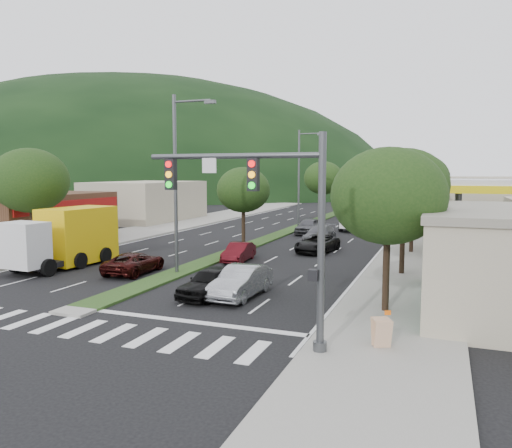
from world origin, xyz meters
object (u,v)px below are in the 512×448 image
at_px(tree_r_b, 404,185).
at_px(tree_med_near, 243,190).
at_px(tree_med_far, 323,178).
at_px(car_queue_a, 211,282).
at_px(tree_r_d, 420,179).
at_px(motorhome, 357,211).
at_px(car_queue_e, 309,226).
at_px(a_frame_sign, 382,330).
at_px(car_queue_c, 239,252).
at_px(tree_l_a, 30,181).
at_px(tree_r_e, 425,180).
at_px(car_queue_b, 320,234).
at_px(suv_maroon, 135,263).
at_px(box_truck, 68,239).
at_px(streetlight_near, 179,175).
at_px(sedan_silver, 241,282).
at_px(streetlight_mid, 301,174).
at_px(car_queue_d, 317,243).
at_px(tree_r_a, 388,196).
at_px(traffic_signal, 273,208).
at_px(tree_r_c, 413,187).

relative_size(tree_r_b, tree_med_near, 1.15).
xyz_separation_m(tree_med_far, car_queue_a, (4.10, -40.00, -4.32)).
height_order(tree_r_d, motorhome, tree_r_d).
bearing_deg(tree_r_b, car_queue_e, 120.66).
bearing_deg(a_frame_sign, car_queue_c, 103.62).
xyz_separation_m(tree_l_a, a_frame_sign, (24.87, -10.44, -4.48)).
distance_m(tree_r_e, car_queue_b, 18.73).
bearing_deg(a_frame_sign, suv_maroon, 127.33).
distance_m(tree_r_e, box_truck, 37.86).
xyz_separation_m(tree_med_near, streetlight_near, (0.21, -10.00, 1.16)).
bearing_deg(box_truck, tree_r_b, -163.63).
distance_m(sedan_silver, car_queue_b, 18.88).
xyz_separation_m(tree_med_near, motorhome, (5.80, 16.39, -2.67)).
distance_m(tree_r_d, box_truck, 29.80).
height_order(tree_r_b, streetlight_mid, streetlight_mid).
xyz_separation_m(tree_r_d, streetlight_near, (-11.79, -22.00, 0.40)).
bearing_deg(car_queue_a, tree_med_near, 113.86).
bearing_deg(car_queue_b, car_queue_c, -104.11).
xyz_separation_m(sedan_silver, car_queue_d, (0.20, 13.86, -0.08)).
xyz_separation_m(sedan_silver, car_queue_c, (-3.65, 8.41, -0.12)).
bearing_deg(tree_med_far, box_truck, -101.48).
distance_m(tree_med_near, box_truck, 13.02).
bearing_deg(car_queue_e, box_truck, -113.75).
distance_m(tree_r_a, streetlight_near, 12.48).
distance_m(tree_r_a, sedan_silver, 7.76).
distance_m(tree_med_near, sedan_silver, 15.06).
relative_size(sedan_silver, box_truck, 0.59).
distance_m(streetlight_near, suv_maroon, 5.63).
bearing_deg(tree_r_e, a_frame_sign, -89.47).
bearing_deg(suv_maroon, traffic_signal, 139.01).
relative_size(tree_r_b, tree_r_c, 1.07).
relative_size(tree_l_a, car_queue_e, 1.66).
bearing_deg(tree_med_near, traffic_signal, -65.20).
xyz_separation_m(tree_l_a, suv_maroon, (10.15, -2.70, -4.57)).
bearing_deg(car_queue_e, streetlight_near, -94.55).
relative_size(car_queue_a, box_truck, 0.55).
bearing_deg(tree_l_a, sedan_silver, -17.19).
distance_m(tree_r_d, sedan_silver, 26.75).
relative_size(tree_med_far, box_truck, 0.94).
bearing_deg(car_queue_d, motorhome, 97.18).
relative_size(streetlight_mid, car_queue_a, 2.47).
xyz_separation_m(tree_med_near, car_queue_d, (5.63, 0.31, -3.79)).
bearing_deg(suv_maroon, car_queue_b, -116.58).
xyz_separation_m(car_queue_b, car_queue_e, (-2.27, 5.00, 0.05)).
bearing_deg(tree_med_near, car_queue_e, 77.28).
height_order(tree_med_near, streetlight_near, streetlight_near).
xyz_separation_m(traffic_signal, car_queue_c, (-7.26, 14.40, -4.04)).
relative_size(tree_r_e, a_frame_sign, 5.34).
xyz_separation_m(car_queue_b, car_queue_c, (-2.82, -10.45, -0.09)).
distance_m(car_queue_a, car_queue_c, 9.17).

